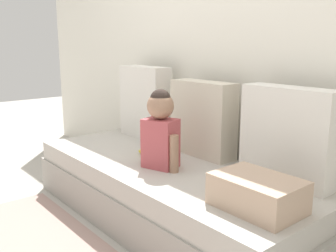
{
  "coord_description": "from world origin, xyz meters",
  "views": [
    {
      "loc": [
        1.79,
        -1.47,
        1.15
      ],
      "look_at": [
        0.01,
        0.0,
        0.64
      ],
      "focal_mm": 40.46,
      "sensor_mm": 36.0,
      "label": 1
    }
  ],
  "objects": [
    {
      "name": "throw_pillow_left",
      "position": [
        -0.66,
        0.32,
        0.68
      ],
      "size": [
        0.49,
        0.16,
        0.58
      ],
      "primitive_type": "cube",
      "color": "silver",
      "rests_on": "couch"
    },
    {
      "name": "back_wall",
      "position": [
        0.0,
        0.55,
        1.11
      ],
      "size": [
        5.34,
        0.1,
        2.22
      ],
      "primitive_type": "cube",
      "color": "silver",
      "rests_on": "ground"
    },
    {
      "name": "folded_blanket",
      "position": [
        0.79,
        -0.1,
        0.47
      ],
      "size": [
        0.4,
        0.28,
        0.15
      ],
      "primitive_type": "cube",
      "color": "tan",
      "rests_on": "couch"
    },
    {
      "name": "throw_pillow_right",
      "position": [
        0.66,
        0.32,
        0.65
      ],
      "size": [
        0.54,
        0.16,
        0.53
      ],
      "primitive_type": "cube",
      "color": "silver",
      "rests_on": "couch"
    },
    {
      "name": "ground_plane",
      "position": [
        0.0,
        0.0,
        0.0
      ],
      "size": [
        12.0,
        12.0,
        0.0
      ],
      "primitive_type": "plane",
      "color": "#B2ADA3"
    },
    {
      "name": "throw_pillow_center",
      "position": [
        0.0,
        0.32,
        0.64
      ],
      "size": [
        0.49,
        0.16,
        0.51
      ],
      "primitive_type": "cube",
      "color": "beige",
      "rests_on": "couch"
    },
    {
      "name": "couch",
      "position": [
        0.0,
        0.0,
        0.19
      ],
      "size": [
        2.14,
        0.83,
        0.39
      ],
      "color": "#9C978F",
      "rests_on": "ground"
    },
    {
      "name": "banana",
      "position": [
        -0.22,
        0.0,
        0.41
      ],
      "size": [
        0.17,
        0.05,
        0.04
      ],
      "primitive_type": "ellipsoid",
      "rotation": [
        0.0,
        0.0,
        0.06
      ],
      "color": "yellow",
      "rests_on": "couch"
    },
    {
      "name": "toddler",
      "position": [
        0.02,
        -0.07,
        0.64
      ],
      "size": [
        0.31,
        0.21,
        0.49
      ],
      "color": "#B24C51",
      "rests_on": "couch"
    }
  ]
}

